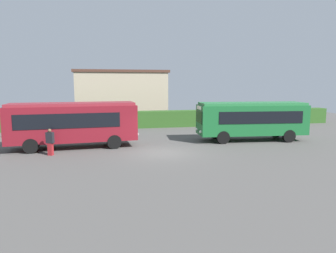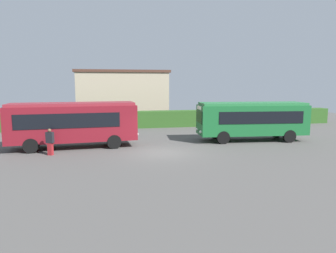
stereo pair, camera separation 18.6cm
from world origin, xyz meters
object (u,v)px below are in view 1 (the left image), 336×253
person_left (42,131)px  person_center (50,142)px  traffic_cone (3,134)px  bus_maroon (74,122)px  bus_green (251,119)px

person_left → person_center: (1.26, -4.43, -0.08)m
person_center → traffic_cone: 9.64m
bus_maroon → traffic_cone: bearing=133.3°
person_left → person_center: person_left is taller
bus_green → traffic_cone: (-20.26, 5.93, -1.49)m
person_left → traffic_cone: person_left is taller
bus_green → traffic_cone: bearing=-11.1°
bus_maroon → person_center: bearing=-125.0°
bus_maroon → person_left: bearing=134.6°
person_center → traffic_cone: person_center is taller
bus_maroon → person_center: (-1.31, -2.14, -0.96)m
person_left → bus_green: bearing=-64.5°
bus_maroon → traffic_cone: 8.93m
bus_green → traffic_cone: size_ratio=14.85×
person_center → bus_maroon: bearing=171.1°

